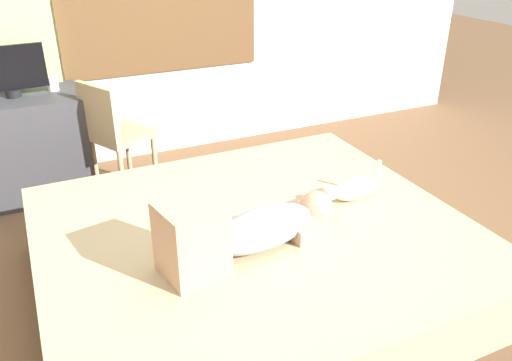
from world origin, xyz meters
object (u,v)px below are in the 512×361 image
at_px(person_lying, 246,230).
at_px(cup, 53,84).
at_px(cat, 351,189).
at_px(chair_by_desk, 113,131).
at_px(bed, 255,262).
at_px(desk, 21,147).
at_px(tv_monitor, 8,71).

distance_m(person_lying, cup, 2.10).
relative_size(cat, cup, 3.68).
bearing_deg(cat, chair_by_desk, 125.60).
bearing_deg(bed, cat, 2.72).
height_order(cat, desk, desk).
height_order(desk, cup, cup).
xyz_separation_m(bed, person_lying, (-0.13, -0.17, 0.33)).
bearing_deg(chair_by_desk, tv_monitor, 150.13).
bearing_deg(cat, desk, 132.76).
height_order(person_lying, chair_by_desk, chair_by_desk).
height_order(bed, chair_by_desk, chair_by_desk).
relative_size(person_lying, cup, 9.68).
bearing_deg(cup, chair_by_desk, -50.24).
distance_m(bed, desk, 2.06).
bearing_deg(desk, person_lying, -65.35).
xyz_separation_m(person_lying, cup, (-0.61, 2.00, 0.24)).
distance_m(desk, cup, 0.51).
bearing_deg(bed, chair_by_desk, 106.11).
relative_size(person_lying, tv_monitor, 1.96).
bearing_deg(chair_by_desk, cup, 129.76).
bearing_deg(cat, person_lying, -164.60).
height_order(desk, chair_by_desk, chair_by_desk).
relative_size(bed, cup, 22.28).
bearing_deg(chair_by_desk, person_lying, -79.76).
relative_size(tv_monitor, cup, 4.94).
distance_m(person_lying, cat, 0.75).
height_order(cup, chair_by_desk, chair_by_desk).
xyz_separation_m(person_lying, desk, (-0.90, 1.96, -0.18)).
bearing_deg(desk, tv_monitor, 0.00).
bearing_deg(cup, person_lying, -73.14).
bearing_deg(cup, bed, -68.17).
relative_size(bed, chair_by_desk, 2.52).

